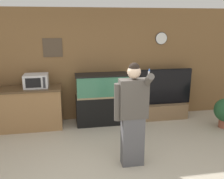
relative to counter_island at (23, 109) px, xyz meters
name	(u,v)px	position (x,y,z in m)	size (l,w,h in m)	color
wall_back_paneled	(94,65)	(1.62, 0.38, 0.84)	(10.00, 0.08, 2.60)	brown
counter_island	(23,109)	(0.00, 0.00, 0.00)	(1.71, 0.60, 0.92)	olive
microwave	(36,81)	(0.33, 0.04, 0.60)	(0.50, 0.39, 0.29)	silver
aquarium_on_stand	(102,99)	(1.75, 0.00, 0.12)	(1.18, 0.48, 1.17)	black
tv_on_stand	(164,104)	(3.28, 0.05, -0.11)	(1.31, 0.40, 1.22)	brown
person_standing	(133,114)	(1.99, -1.82, 0.43)	(0.54, 0.40, 1.70)	#515156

